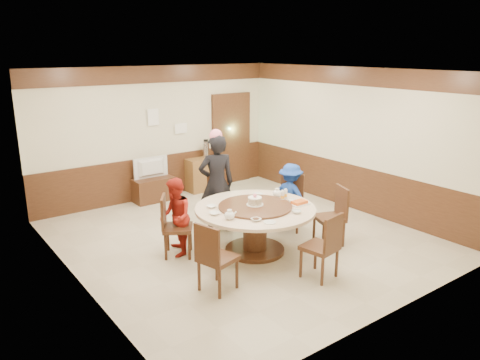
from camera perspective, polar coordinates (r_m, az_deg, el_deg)
room at (r=7.76m, az=0.13°, el=0.37°), size 6.00×6.04×2.84m
banquet_table at (r=7.38m, az=1.85°, el=-4.92°), size 1.89×1.89×0.78m
chair_0 at (r=8.45m, az=6.06°, el=-3.94°), size 0.62×0.61×0.97m
chair_1 at (r=8.51m, az=-2.44°, el=-3.70°), size 0.59×0.59×0.97m
chair_2 at (r=7.41m, az=-7.73°, el=-6.88°), size 0.61×0.61×0.97m
chair_3 at (r=6.34m, az=-2.84°, el=-10.78°), size 0.55×0.54×0.97m
chair_4 at (r=6.75m, az=9.79°, el=-9.30°), size 0.51×0.52×0.97m
chair_5 at (r=7.90m, az=10.93°, el=-5.55°), size 0.57×0.57×0.97m
person_standing at (r=8.15m, az=-2.88°, el=-0.44°), size 0.73×0.60×1.74m
person_red at (r=7.33m, az=-7.88°, el=-4.52°), size 0.66×0.73×1.23m
person_blue at (r=8.41m, az=6.18°, el=-1.95°), size 0.63×0.86×1.19m
birthday_cake at (r=7.30m, az=1.83°, el=-2.57°), size 0.27×0.27×0.19m
teapot_left at (r=6.78m, az=-1.29°, el=-4.33°), size 0.17×0.15×0.13m
teapot_right at (r=7.82m, az=4.55°, el=-1.62°), size 0.17×0.15×0.13m
bowl_0 at (r=7.29m, az=-3.49°, el=-3.24°), size 0.15×0.15×0.04m
bowl_1 at (r=7.09m, az=6.91°, el=-3.86°), size 0.14×0.14×0.05m
bowl_2 at (r=6.74m, az=1.97°, el=-4.86°), size 0.14×0.14×0.04m
bowl_3 at (r=7.58m, az=6.35°, el=-2.53°), size 0.14×0.14×0.05m
bowl_4 at (r=6.98m, az=-3.10°, el=-4.09°), size 0.16×0.16×0.04m
saucer_near at (r=6.68m, az=3.65°, el=-5.15°), size 0.18×0.18×0.01m
saucer_far at (r=7.94m, az=2.18°, el=-1.71°), size 0.18×0.18×0.01m
shrimp_platter at (r=7.47m, az=7.25°, el=-2.78°), size 0.30×0.20×0.06m
bottle_0 at (r=7.60m, az=5.21°, el=-1.99°), size 0.06×0.06×0.16m
bottle_1 at (r=7.70m, az=5.57°, el=-1.76°), size 0.06×0.06×0.16m
tv_stand at (r=10.11m, az=-10.51°, el=-1.13°), size 0.85×0.45×0.50m
television at (r=9.98m, az=-10.64°, el=1.46°), size 0.77×0.10×0.44m
side_cabinet at (r=10.69m, az=-4.43°, el=0.72°), size 0.80×0.40×0.75m
thermos at (r=10.60m, az=-4.17°, el=3.73°), size 0.15×0.15×0.38m
notice_left at (r=10.05m, az=-10.52°, el=7.54°), size 0.25×0.00×0.35m
notice_right at (r=10.39m, az=-7.21°, el=6.27°), size 0.30×0.00×0.22m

